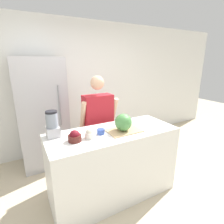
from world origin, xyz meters
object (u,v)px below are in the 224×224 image
(bowl_cherries, at_px, (75,137))
(refrigerator, at_px, (42,114))
(bowl_cream, at_px, (90,134))
(blender, at_px, (52,125))
(person, at_px, (98,126))
(watermelon, at_px, (123,122))
(bowl_small_blue, at_px, (101,132))

(bowl_cherries, bearing_deg, refrigerator, 97.20)
(refrigerator, distance_m, bowl_cream, 1.39)
(bowl_cherries, distance_m, blender, 0.32)
(person, xyz_separation_m, blender, (-0.76, -0.39, 0.29))
(watermelon, distance_m, bowl_cherries, 0.63)
(refrigerator, xyz_separation_m, watermelon, (0.80, -1.36, 0.13))
(blender, bearing_deg, bowl_cream, -33.07)
(bowl_small_blue, bearing_deg, refrigerator, 111.48)
(refrigerator, xyz_separation_m, bowl_cherries, (0.17, -1.34, 0.06))
(watermelon, relative_size, bowl_cherries, 1.46)
(bowl_cream, distance_m, bowl_small_blue, 0.16)
(watermelon, distance_m, blender, 0.86)
(person, height_order, bowl_small_blue, person)
(person, height_order, blender, person)
(bowl_small_blue, bearing_deg, watermelon, -12.18)
(person, bearing_deg, bowl_cream, -121.19)
(bowl_cherries, relative_size, bowl_cream, 1.16)
(refrigerator, bearing_deg, bowl_small_blue, -68.52)
(refrigerator, height_order, blender, refrigerator)
(watermelon, height_order, bowl_cherries, watermelon)
(refrigerator, distance_m, bowl_cherries, 1.35)
(refrigerator, bearing_deg, bowl_cherries, -82.80)
(watermelon, xyz_separation_m, bowl_cherries, (-0.63, 0.02, -0.07))
(watermelon, height_order, bowl_cream, watermelon)
(bowl_cherries, bearing_deg, person, 47.95)
(watermelon, bearing_deg, blender, 162.07)
(bowl_cream, xyz_separation_m, blender, (-0.38, 0.24, 0.10))
(person, distance_m, bowl_small_blue, 0.66)
(bowl_cream, bearing_deg, bowl_small_blue, 15.22)
(bowl_cherries, xyz_separation_m, bowl_small_blue, (0.34, 0.04, -0.02))
(person, height_order, bowl_cherries, person)
(bowl_cherries, bearing_deg, bowl_small_blue, 6.81)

